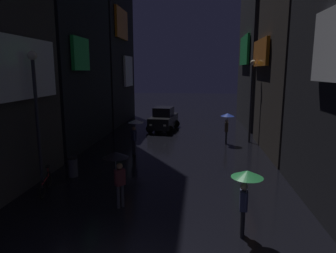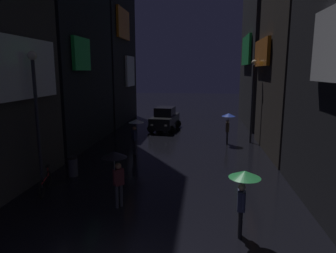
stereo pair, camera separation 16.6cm
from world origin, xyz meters
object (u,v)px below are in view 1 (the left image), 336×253
at_px(bicycle_parked_at_storefront, 46,183).
at_px(car_distant, 164,119).
at_px(pedestrian_far_right_black, 117,164).
at_px(pedestrian_midstreet_centre_blue, 227,120).
at_px(pedestrian_foreground_left_clear, 135,127).
at_px(streetlamp_left_near, 36,105).
at_px(trash_bin, 73,167).
at_px(streetlamp_right_far, 252,92).
at_px(pedestrian_near_crossing_green, 246,185).

bearing_deg(bicycle_parked_at_storefront, car_distant, 76.66).
xyz_separation_m(pedestrian_far_right_black, pedestrian_midstreet_centre_blue, (4.69, 10.11, 0.00)).
bearing_deg(pedestrian_foreground_left_clear, bicycle_parked_at_storefront, -112.63).
distance_m(streetlamp_left_near, trash_bin, 3.46).
height_order(pedestrian_midstreet_centre_blue, streetlamp_right_far, streetlamp_right_far).
bearing_deg(pedestrian_foreground_left_clear, pedestrian_far_right_black, -83.01).
distance_m(car_distant, streetlamp_left_near, 13.76).
xyz_separation_m(streetlamp_right_far, streetlamp_left_near, (-10.00, -9.28, 0.03)).
xyz_separation_m(pedestrian_far_right_black, streetlamp_right_far, (6.30, 10.85, 1.82)).
height_order(pedestrian_midstreet_centre_blue, car_distant, pedestrian_midstreet_centre_blue).
bearing_deg(streetlamp_left_near, trash_bin, 64.79).
distance_m(car_distant, streetlamp_right_far, 7.85).
bearing_deg(bicycle_parked_at_storefront, pedestrian_midstreet_centre_blue, 48.42).
bearing_deg(pedestrian_foreground_left_clear, trash_bin, -118.67).
height_order(pedestrian_foreground_left_clear, pedestrian_far_right_black, same).
distance_m(pedestrian_far_right_black, car_distant, 14.62).
distance_m(pedestrian_foreground_left_clear, trash_bin, 4.63).
height_order(pedestrian_far_right_black, trash_bin, pedestrian_far_right_black).
relative_size(car_distant, trash_bin, 4.61).
xyz_separation_m(streetlamp_left_near, trash_bin, (0.70, 1.49, -3.05)).
bearing_deg(car_distant, bicycle_parked_at_storefront, -103.34).
relative_size(pedestrian_midstreet_centre_blue, trash_bin, 2.28).
xyz_separation_m(pedestrian_foreground_left_clear, pedestrian_midstreet_centre_blue, (5.54, 3.13, 0.00)).
relative_size(pedestrian_foreground_left_clear, bicycle_parked_at_storefront, 1.20).
distance_m(pedestrian_foreground_left_clear, streetlamp_left_near, 6.38).
height_order(pedestrian_near_crossing_green, trash_bin, pedestrian_near_crossing_green).
height_order(pedestrian_foreground_left_clear, car_distant, pedestrian_foreground_left_clear).
bearing_deg(pedestrian_midstreet_centre_blue, car_distant, 136.83).
relative_size(pedestrian_near_crossing_green, streetlamp_right_far, 0.38).
distance_m(pedestrian_foreground_left_clear, pedestrian_far_right_black, 7.03).
height_order(streetlamp_right_far, streetlamp_left_near, streetlamp_left_near).
bearing_deg(streetlamp_right_far, pedestrian_far_right_black, -120.14).
distance_m(pedestrian_midstreet_centre_blue, bicycle_parked_at_storefront, 12.11).
bearing_deg(pedestrian_midstreet_centre_blue, pedestrian_far_right_black, -114.87).
height_order(pedestrian_far_right_black, car_distant, pedestrian_far_right_black).
bearing_deg(pedestrian_far_right_black, trash_bin, 134.49).
bearing_deg(pedestrian_near_crossing_green, streetlamp_right_far, 80.31).
xyz_separation_m(pedestrian_foreground_left_clear, trash_bin, (-2.14, -3.92, -1.20)).
relative_size(pedestrian_near_crossing_green, streetlamp_left_near, 0.38).
relative_size(streetlamp_left_near, trash_bin, 6.07).
bearing_deg(car_distant, pedestrian_midstreet_centre_blue, -43.17).
height_order(pedestrian_foreground_left_clear, streetlamp_right_far, streetlamp_right_far).
relative_size(pedestrian_near_crossing_green, pedestrian_far_right_black, 1.00).
height_order(pedestrian_near_crossing_green, pedestrian_midstreet_centre_blue, same).
relative_size(pedestrian_midstreet_centre_blue, streetlamp_left_near, 0.38).
relative_size(pedestrian_foreground_left_clear, streetlamp_left_near, 0.38).
bearing_deg(trash_bin, streetlamp_left_near, -115.21).
bearing_deg(bicycle_parked_at_storefront, pedestrian_far_right_black, -18.42).
height_order(pedestrian_far_right_black, bicycle_parked_at_storefront, pedestrian_far_right_black).
xyz_separation_m(streetlamp_right_far, trash_bin, (-9.30, -7.79, -3.02)).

